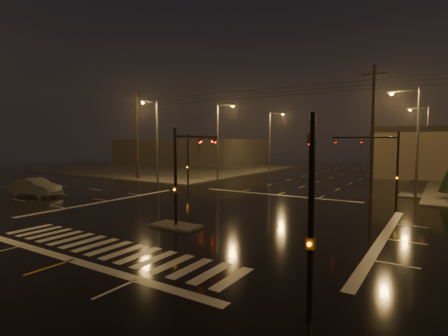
% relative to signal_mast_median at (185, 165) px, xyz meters
% --- Properties ---
extents(ground, '(140.00, 140.00, 0.00)m').
position_rel_signal_mast_median_xyz_m(ground, '(-0.00, 3.07, -3.75)').
color(ground, black).
rests_on(ground, ground).
extents(sidewalk_nw, '(36.00, 36.00, 0.12)m').
position_rel_signal_mast_median_xyz_m(sidewalk_nw, '(-30.00, 33.07, -3.69)').
color(sidewalk_nw, '#4C4A44').
rests_on(sidewalk_nw, ground).
extents(median_island, '(3.00, 1.60, 0.15)m').
position_rel_signal_mast_median_xyz_m(median_island, '(-0.00, -0.93, -3.68)').
color(median_island, '#4C4A44').
rests_on(median_island, ground).
extents(crosswalk, '(15.00, 2.60, 0.01)m').
position_rel_signal_mast_median_xyz_m(crosswalk, '(-0.00, -5.93, -3.75)').
color(crosswalk, beige).
rests_on(crosswalk, ground).
extents(stop_bar_near, '(16.00, 0.50, 0.01)m').
position_rel_signal_mast_median_xyz_m(stop_bar_near, '(-0.00, -7.93, -3.75)').
color(stop_bar_near, beige).
rests_on(stop_bar_near, ground).
extents(stop_bar_far, '(16.00, 0.50, 0.01)m').
position_rel_signal_mast_median_xyz_m(stop_bar_far, '(-0.00, 14.07, -3.75)').
color(stop_bar_far, beige).
rests_on(stop_bar_far, ground).
extents(commercial_block, '(30.00, 18.00, 5.60)m').
position_rel_signal_mast_median_xyz_m(commercial_block, '(-35.00, 45.07, -0.95)').
color(commercial_block, '#393532').
rests_on(commercial_block, ground).
extents(signal_mast_median, '(0.25, 4.59, 6.00)m').
position_rel_signal_mast_median_xyz_m(signal_mast_median, '(0.00, 0.00, 0.00)').
color(signal_mast_median, black).
rests_on(signal_mast_median, ground).
extents(signal_mast_ne, '(4.84, 1.86, 6.00)m').
position_rel_signal_mast_median_xyz_m(signal_mast_ne, '(9.50, 13.21, 0.04)').
color(signal_mast_ne, black).
rests_on(signal_mast_ne, ground).
extents(signal_mast_nw, '(4.84, 1.86, 6.00)m').
position_rel_signal_mast_median_xyz_m(signal_mast_nw, '(-9.50, 13.21, 0.04)').
color(signal_mast_nw, black).
rests_on(signal_mast_nw, ground).
extents(signal_mast_se, '(1.55, 3.87, 6.00)m').
position_rel_signal_mast_median_xyz_m(signal_mast_se, '(10.23, -6.68, -0.04)').
color(signal_mast_se, black).
rests_on(signal_mast_se, ground).
extents(streetlight_1, '(2.77, 0.32, 10.00)m').
position_rel_signal_mast_median_xyz_m(streetlight_1, '(-11.18, 21.07, 2.05)').
color(streetlight_1, '#38383A').
rests_on(streetlight_1, ground).
extents(streetlight_2, '(2.77, 0.32, 10.00)m').
position_rel_signal_mast_median_xyz_m(streetlight_2, '(-11.18, 37.07, 2.05)').
color(streetlight_2, '#38383A').
rests_on(streetlight_2, ground).
extents(streetlight_3, '(2.77, 0.32, 10.00)m').
position_rel_signal_mast_median_xyz_m(streetlight_3, '(11.18, 19.07, 2.05)').
color(streetlight_3, '#38383A').
rests_on(streetlight_3, ground).
extents(streetlight_4, '(2.77, 0.32, 10.00)m').
position_rel_signal_mast_median_xyz_m(streetlight_4, '(11.18, 39.07, 2.05)').
color(streetlight_4, '#38383A').
rests_on(streetlight_4, ground).
extents(streetlight_5, '(0.32, 2.77, 10.00)m').
position_rel_signal_mast_median_xyz_m(streetlight_5, '(-16.00, 14.26, 2.05)').
color(streetlight_5, '#38383A').
rests_on(streetlight_5, ground).
extents(utility_pole_0, '(2.20, 0.32, 12.00)m').
position_rel_signal_mast_median_xyz_m(utility_pole_0, '(-22.00, 17.07, 2.38)').
color(utility_pole_0, black).
rests_on(utility_pole_0, ground).
extents(utility_pole_1, '(2.20, 0.32, 12.00)m').
position_rel_signal_mast_median_xyz_m(utility_pole_1, '(8.00, 17.07, 2.38)').
color(utility_pole_1, black).
rests_on(utility_pole_1, ground).
extents(car_crossing, '(5.43, 2.79, 1.71)m').
position_rel_signal_mast_median_xyz_m(car_crossing, '(-19.23, 1.23, -2.90)').
color(car_crossing, '#5C6063').
rests_on(car_crossing, ground).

